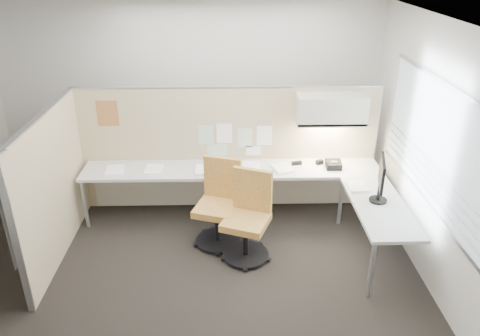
{
  "coord_description": "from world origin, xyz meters",
  "views": [
    {
      "loc": [
        0.56,
        -4.41,
        3.43
      ],
      "look_at": [
        0.7,
        0.8,
        0.96
      ],
      "focal_mm": 35.0,
      "sensor_mm": 36.0,
      "label": 1
    }
  ],
  "objects_px": {
    "monitor": "(381,178)",
    "phone": "(333,165)",
    "chair_right": "(248,219)",
    "desk": "(257,181)",
    "chair_left": "(219,205)"
  },
  "relations": [
    {
      "from": "monitor",
      "to": "phone",
      "type": "distance_m",
      "value": 1.01
    },
    {
      "from": "phone",
      "to": "chair_right",
      "type": "bearing_deg",
      "value": -141.61
    },
    {
      "from": "desk",
      "to": "chair_left",
      "type": "distance_m",
      "value": 0.68
    },
    {
      "from": "chair_left",
      "to": "monitor",
      "type": "bearing_deg",
      "value": 7.51
    },
    {
      "from": "chair_right",
      "to": "phone",
      "type": "height_order",
      "value": "chair_right"
    },
    {
      "from": "chair_right",
      "to": "monitor",
      "type": "xyz_separation_m",
      "value": [
        1.52,
        -0.02,
        0.54
      ]
    },
    {
      "from": "desk",
      "to": "chair_right",
      "type": "relative_size",
      "value": 3.76
    },
    {
      "from": "chair_right",
      "to": "monitor",
      "type": "distance_m",
      "value": 1.61
    },
    {
      "from": "chair_left",
      "to": "phone",
      "type": "distance_m",
      "value": 1.65
    },
    {
      "from": "chair_left",
      "to": "chair_right",
      "type": "bearing_deg",
      "value": -24.31
    },
    {
      "from": "desk",
      "to": "chair_left",
      "type": "height_order",
      "value": "chair_left"
    },
    {
      "from": "monitor",
      "to": "phone",
      "type": "xyz_separation_m",
      "value": [
        -0.34,
        0.91,
        -0.25
      ]
    },
    {
      "from": "chair_left",
      "to": "chair_right",
      "type": "distance_m",
      "value": 0.47
    },
    {
      "from": "desk",
      "to": "monitor",
      "type": "xyz_separation_m",
      "value": [
        1.37,
        -0.79,
        0.43
      ]
    },
    {
      "from": "desk",
      "to": "monitor",
      "type": "bearing_deg",
      "value": -30.13
    }
  ]
}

